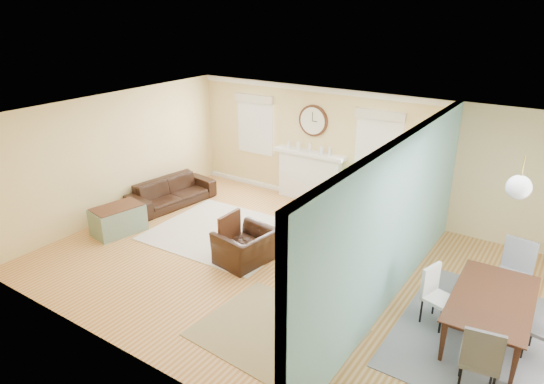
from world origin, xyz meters
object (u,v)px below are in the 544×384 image
Objects in this scene: eames_chair at (246,247)px; sofa at (172,192)px; green_chair at (353,207)px; credenza at (406,230)px; dining_table at (492,318)px.

sofa is at bearing -103.14° from eames_chair.
credenza is at bearing 162.63° from green_chair.
sofa is 7.01m from dining_table.
eames_chair is (2.96, -1.18, 0.02)m from sofa.
green_chair is 3.91m from dining_table.
credenza is 2.57m from dining_table.
credenza reaches higher than eames_chair.
dining_table is (3.98, 0.20, 0.01)m from eames_chair.
eames_chair is 0.69× the size of credenza.
sofa is at bearing -170.88° from credenza.
green_chair is at bearing 51.40° from dining_table.
credenza reaches higher than sofa.
green_chair is at bearing 157.17° from credenza.
credenza is at bearing -73.07° from sofa.
green_chair reaches higher than dining_table.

